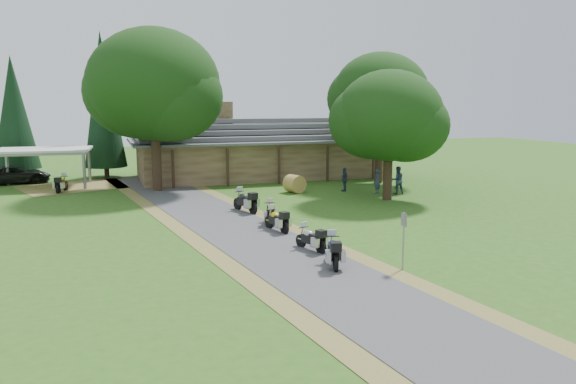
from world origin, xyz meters
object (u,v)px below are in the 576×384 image
object	(u,v)px
car_dark_suv	(16,170)
motorcycle_row_e	(245,200)
motorcycle_row_a	(333,250)
motorcycle_row_b	(311,237)
hay_bale	(295,184)
motorcycle_row_c	(277,219)
motorcycle_carport_a	(62,183)
lodge	(263,147)
motorcycle_row_d	(270,212)
carport	(45,168)

from	to	relation	value
car_dark_suv	motorcycle_row_e	bearing A→B (deg)	-148.38
car_dark_suv	motorcycle_row_a	size ratio (longest dim) A/B	2.84
motorcycle_row_b	hay_bale	bearing A→B (deg)	-35.78
motorcycle_row_c	motorcycle_carport_a	world-z (taller)	motorcycle_carport_a
lodge	motorcycle_carport_a	size ratio (longest dim) A/B	11.57
car_dark_suv	motorcycle_row_b	bearing A→B (deg)	-159.04
motorcycle_row_a	motorcycle_row_b	xyz separation A→B (m)	(-0.01, 2.38, -0.07)
motorcycle_row_e	hay_bale	distance (m)	7.41
motorcycle_row_e	hay_bale	xyz separation A→B (m)	(4.93, 5.53, -0.07)
car_dark_suv	motorcycle_row_c	bearing A→B (deg)	-155.33
motorcycle_row_a	lodge	bearing A→B (deg)	5.93
motorcycle_carport_a	motorcycle_row_a	bearing A→B (deg)	-138.08
car_dark_suv	lodge	bearing A→B (deg)	-104.52
motorcycle_row_d	motorcycle_carport_a	distance (m)	17.97
lodge	hay_bale	world-z (taller)	lodge
motorcycle_row_b	motorcycle_row_d	xyz separation A→B (m)	(-0.09, 5.65, 0.04)
motorcycle_row_c	motorcycle_row_e	bearing A→B (deg)	-11.59
lodge	motorcycle_row_b	bearing A→B (deg)	-101.24
lodge	motorcycle_row_d	bearing A→B (deg)	-104.92
car_dark_suv	motorcycle_row_d	xyz separation A→B (m)	(14.34, -19.82, -0.41)
hay_bale	carport	bearing A→B (deg)	153.28
motorcycle_row_c	motorcycle_carport_a	distance (m)	19.30
lodge	hay_bale	bearing A→B (deg)	-91.86
carport	motorcycle_row_b	distance (m)	25.95
motorcycle_row_d	motorcycle_carport_a	world-z (taller)	motorcycle_carport_a
carport	car_dark_suv	size ratio (longest dim) A/B	1.22
motorcycle_row_d	carport	bearing A→B (deg)	49.43
motorcycle_row_e	hay_bale	world-z (taller)	motorcycle_row_e
motorcycle_row_d	motorcycle_row_b	bearing A→B (deg)	-164.68
hay_bale	car_dark_suv	bearing A→B (deg)	149.92
motorcycle_row_a	hay_bale	distance (m)	17.52
carport	motorcycle_row_c	bearing A→B (deg)	-53.37
motorcycle_row_c	hay_bale	distance (m)	11.66
car_dark_suv	hay_bale	distance (m)	21.73
motorcycle_row_b	motorcycle_row_d	world-z (taller)	motorcycle_row_d
motorcycle_row_c	carport	bearing A→B (deg)	17.45
carport	motorcycle_row_d	world-z (taller)	carport
hay_bale	motorcycle_row_b	bearing A→B (deg)	-106.71
motorcycle_row_d	car_dark_suv	bearing A→B (deg)	50.33
carport	motorcycle_row_a	size ratio (longest dim) A/B	3.47
motorcycle_row_a	motorcycle_row_b	world-z (taller)	motorcycle_row_a
motorcycle_row_a	motorcycle_carport_a	world-z (taller)	motorcycle_row_a
lodge	carport	size ratio (longest dim) A/B	3.28
lodge	hay_bale	size ratio (longest dim) A/B	17.45
motorcycle_row_b	motorcycle_row_e	world-z (taller)	motorcycle_row_e
motorcycle_row_b	carport	bearing A→B (deg)	8.88
carport	hay_bale	distance (m)	18.53
motorcycle_row_b	motorcycle_row_e	distance (m)	9.07
motorcycle_row_c	hay_bale	xyz separation A→B (m)	(4.66, 10.69, 0.01)
motorcycle_row_b	motorcycle_carport_a	world-z (taller)	motorcycle_carport_a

